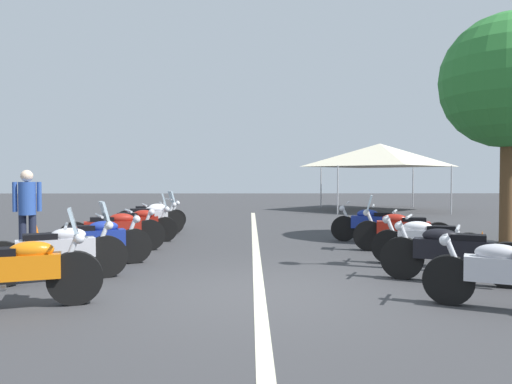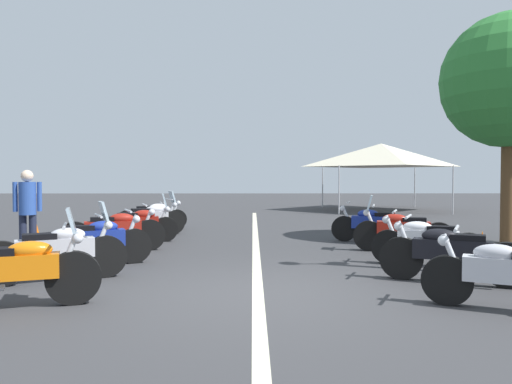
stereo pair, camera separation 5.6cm
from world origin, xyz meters
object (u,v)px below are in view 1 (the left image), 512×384
motorcycle_left_row_6 (152,215)px  motorcycle_right_row_2 (427,241)px  motorcycle_left_row_0 (18,270)px  traffic_cone_0 (37,240)px  motorcycle_left_row_1 (58,251)px  roadside_tree_0 (508,82)px  traffic_cone_1 (482,248)px  motorcycle_left_row_5 (149,218)px  motorcycle_left_row_2 (94,241)px  motorcycle_left_row_3 (114,230)px  motorcycle_right_row_1 (451,253)px  motorcycle_right_row_4 (374,224)px  event_tent (380,155)px  motorcycle_right_row_3 (402,230)px  motorcycle_right_row_0 (512,274)px  bystander_0 (27,207)px  motorcycle_left_row_4 (138,224)px

motorcycle_left_row_6 → motorcycle_right_row_2: motorcycle_right_row_2 is taller
motorcycle_left_row_0 → traffic_cone_0: bearing=92.2°
motorcycle_left_row_1 → roadside_tree_0: 10.77m
motorcycle_left_row_1 → motorcycle_left_row_6: 7.33m
motorcycle_left_row_1 → traffic_cone_1: bearing=-15.0°
motorcycle_left_row_0 → motorcycle_left_row_5: motorcycle_left_row_0 is taller
motorcycle_left_row_0 → motorcycle_right_row_2: size_ratio=1.03×
motorcycle_left_row_1 → motorcycle_left_row_5: bearing=61.8°
motorcycle_left_row_1 → motorcycle_left_row_2: 1.31m
motorcycle_left_row_3 → motorcycle_right_row_1: 6.73m
motorcycle_right_row_4 → event_tent: 11.84m
traffic_cone_0 → motorcycle_left_row_3: bearing=-84.1°
motorcycle_right_row_4 → traffic_cone_1: motorcycle_right_row_4 is taller
motorcycle_left_row_3 → traffic_cone_1: (-1.44, -7.25, -0.18)m
motorcycle_right_row_4 → motorcycle_left_row_5: bearing=2.8°
motorcycle_left_row_1 → motorcycle_right_row_2: 6.29m
motorcycle_right_row_2 → motorcycle_left_row_3: bearing=6.4°
motorcycle_left_row_0 → motorcycle_right_row_3: size_ratio=0.95×
motorcycle_right_row_4 → motorcycle_left_row_1: bearing=52.8°
motorcycle_right_row_0 → motorcycle_right_row_2: size_ratio=1.01×
motorcycle_left_row_6 → motorcycle_left_row_2: bearing=-104.1°
motorcycle_left_row_6 → motorcycle_right_row_4: size_ratio=0.98×
motorcycle_right_row_1 → motorcycle_left_row_2: bearing=10.6°
motorcycle_left_row_6 → traffic_cone_1: size_ratio=3.36×
motorcycle_right_row_2 → bystander_0: 7.68m
motorcycle_right_row_1 → bystander_0: (2.29, 7.46, 0.56)m
motorcycle_left_row_2 → motorcycle_left_row_4: motorcycle_left_row_4 is taller
motorcycle_left_row_2 → bystander_0: size_ratio=1.13×
motorcycle_left_row_2 → motorcycle_right_row_4: 6.66m
motorcycle_left_row_1 → motorcycle_left_row_2: (1.30, -0.14, -0.02)m
motorcycle_left_row_6 → event_tent: bearing=26.2°
motorcycle_right_row_2 → event_tent: event_tent is taller
motorcycle_right_row_4 → traffic_cone_0: motorcycle_right_row_4 is taller
motorcycle_left_row_3 → traffic_cone_0: 1.59m
motorcycle_right_row_1 → roadside_tree_0: roadside_tree_0 is taller
motorcycle_left_row_5 → motorcycle_right_row_0: (-7.55, -5.93, -0.02)m
motorcycle_right_row_3 → traffic_cone_0: bearing=16.1°
motorcycle_left_row_0 → motorcycle_right_row_3: (4.42, -6.08, -0.01)m
motorcycle_right_row_3 → roadside_tree_0: bearing=-139.4°
motorcycle_left_row_0 → motorcycle_left_row_1: bearing=75.7°
motorcycle_left_row_3 → motorcycle_left_row_4: (1.53, -0.16, -0.01)m
motorcycle_right_row_2 → traffic_cone_0: motorcycle_right_row_2 is taller
motorcycle_right_row_0 → traffic_cone_1: 3.40m
motorcycle_left_row_1 → motorcycle_right_row_4: motorcycle_left_row_1 is taller
motorcycle_left_row_0 → motorcycle_left_row_2: 2.85m
motorcycle_left_row_4 → traffic_cone_0: size_ratio=3.20×
motorcycle_left_row_3 → motorcycle_right_row_2: (-1.67, -6.13, -0.02)m
motorcycle_right_row_2 → bystander_0: size_ratio=1.10×
bystander_0 → traffic_cone_0: bearing=-7.8°
motorcycle_left_row_3 → motorcycle_right_row_3: size_ratio=1.03×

